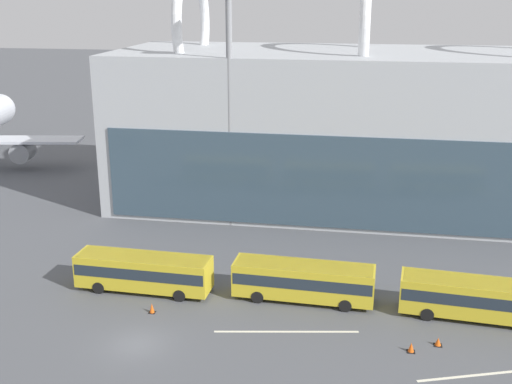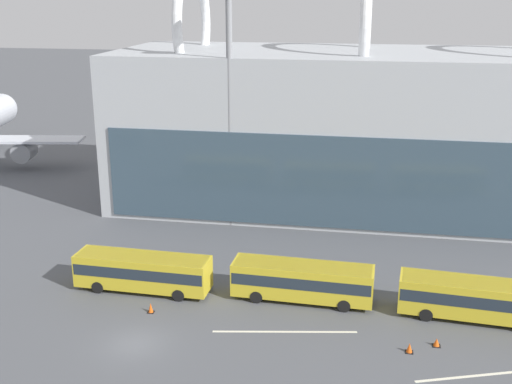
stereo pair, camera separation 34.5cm
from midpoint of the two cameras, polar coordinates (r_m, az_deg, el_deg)
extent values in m
plane|color=#515459|center=(46.85, -10.47, -13.14)|extent=(440.00, 440.00, 0.00)
torus|color=white|center=(74.87, -5.53, 14.65)|extent=(1.10, 13.15, 13.15)
torus|color=white|center=(72.14, 9.87, 14.37)|extent=(1.10, 13.15, 13.15)
sphere|color=silver|center=(114.69, -21.57, 6.93)|extent=(4.83, 4.83, 4.83)
cylinder|color=gray|center=(93.86, -19.81, 3.43)|extent=(3.27, 3.64, 2.77)
cylinder|color=white|center=(83.65, 10.06, 4.04)|extent=(7.11, 29.50, 4.46)
sphere|color=white|center=(97.87, 9.37, 6.02)|extent=(4.37, 4.37, 4.37)
cone|color=white|center=(69.58, 11.03, 1.24)|extent=(4.81, 6.77, 4.24)
cube|color=white|center=(82.11, 10.13, 3.22)|extent=(34.95, 6.41, 0.35)
cylinder|color=gray|center=(82.20, 3.29, 2.30)|extent=(3.10, 3.99, 2.77)
cylinder|color=gray|center=(83.98, 16.70, 1.91)|extent=(3.10, 3.99, 2.77)
cube|color=orange|center=(69.08, 11.21, 5.38)|extent=(0.95, 6.04, 8.62)
cube|color=white|center=(70.14, 10.99, 1.76)|extent=(11.85, 4.24, 0.28)
cylinder|color=gray|center=(93.66, 9.50, 4.10)|extent=(0.36, 0.36, 3.56)
cylinder|color=black|center=(94.08, 9.45, 3.05)|extent=(0.55, 1.14, 1.10)
cylinder|color=gray|center=(82.26, 8.06, 2.30)|extent=(0.36, 0.36, 3.56)
cylinder|color=black|center=(82.74, 8.01, 1.11)|extent=(0.55, 1.14, 1.10)
cylinder|color=gray|center=(82.79, 12.08, 2.18)|extent=(0.36, 0.36, 3.56)
cylinder|color=black|center=(83.26, 12.00, 1.00)|extent=(0.55, 1.14, 1.10)
cube|color=gold|center=(53.63, -9.84, -6.94)|extent=(11.22, 3.12, 2.65)
cube|color=#232D38|center=(53.52, -9.86, -6.68)|extent=(11.00, 3.14, 0.93)
cube|color=silver|center=(53.12, -9.91, -5.70)|extent=(10.88, 3.03, 0.12)
cylinder|color=black|center=(54.11, -5.84, -7.93)|extent=(1.01, 0.33, 1.00)
cylinder|color=black|center=(51.94, -6.71, -9.10)|extent=(1.01, 0.33, 1.00)
cylinder|color=black|center=(56.48, -12.58, -7.15)|extent=(1.01, 0.33, 1.00)
cylinder|color=black|center=(54.40, -13.69, -8.23)|extent=(1.01, 0.33, 1.00)
cube|color=gold|center=(51.40, 4.33, -7.84)|extent=(11.24, 3.19, 2.65)
cube|color=#232D38|center=(51.29, 4.34, -7.57)|extent=(11.01, 3.21, 0.93)
cube|color=silver|center=(50.87, 4.37, -6.55)|extent=(10.90, 3.10, 0.12)
cylinder|color=black|center=(52.77, 8.26, -8.72)|extent=(1.01, 0.34, 1.00)
cylinder|color=black|center=(50.48, 8.03, -9.98)|extent=(1.01, 0.34, 1.00)
cylinder|color=black|center=(53.57, 0.81, -8.10)|extent=(1.01, 0.34, 1.00)
cylinder|color=black|center=(51.33, 0.23, -9.31)|extent=(1.01, 0.34, 1.00)
cube|color=gold|center=(51.23, 19.09, -8.91)|extent=(11.33, 3.69, 2.65)
cube|color=#232D38|center=(51.12, 19.12, -8.65)|extent=(11.11, 3.70, 0.93)
cube|color=silver|center=(50.71, 19.23, -7.63)|extent=(10.99, 3.58, 0.12)
cylinder|color=black|center=(52.70, 15.10, -9.21)|extent=(1.02, 0.38, 1.00)
cylinder|color=black|center=(50.42, 15.07, -10.49)|extent=(1.02, 0.38, 1.00)
cylinder|color=gray|center=(64.73, -2.18, 7.02)|extent=(0.62, 0.62, 23.77)
cube|color=silver|center=(45.88, 20.98, -14.83)|extent=(10.87, 4.05, 0.01)
cube|color=silver|center=(47.62, 2.79, -12.30)|extent=(10.39, 2.02, 0.01)
cube|color=black|center=(46.44, 13.66, -13.65)|extent=(0.56, 0.56, 0.02)
cone|color=#EA5914|center=(46.26, 13.69, -13.28)|extent=(0.42, 0.42, 0.67)
cube|color=black|center=(50.76, -9.13, -10.50)|extent=(0.51, 0.51, 0.02)
cone|color=#EA5914|center=(50.58, -9.15, -10.11)|extent=(0.38, 0.38, 0.75)
cube|color=black|center=(47.63, 15.93, -13.00)|extent=(0.58, 0.58, 0.02)
cone|color=#EA5914|center=(47.48, 15.96, -12.70)|extent=(0.43, 0.43, 0.56)
camera|label=1|loc=(0.17, -89.85, 0.05)|focal=45.00mm
camera|label=2|loc=(0.17, 90.15, -0.05)|focal=45.00mm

